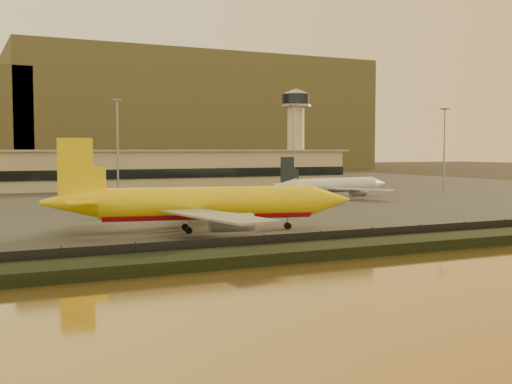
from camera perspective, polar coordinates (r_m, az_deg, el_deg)
ground at (r=96.69m, az=4.79°, el=-3.85°), size 900.00×900.00×0.00m
embankment at (r=82.50m, az=10.76°, el=-4.74°), size 320.00×7.00×1.40m
tarmac at (r=184.68m, az=-10.20°, el=-0.22°), size 320.00×220.00×0.20m
perimeter_fence at (r=85.64m, az=9.18°, el=-4.00°), size 300.00×0.05×2.20m
terminal_building at (r=211.17m, az=-16.21°, el=1.86°), size 202.00×25.00×12.60m
control_tower at (r=244.48m, az=3.56°, el=5.86°), size 11.20×11.20×35.50m
apron_light_masts at (r=170.03m, az=-3.57°, el=4.75°), size 152.20×12.20×25.40m
distant_hills at (r=424.11m, az=-21.78°, el=6.04°), size 470.00×160.00×70.00m
dhl_cargo_jet at (r=99.00m, az=-4.71°, el=-1.06°), size 47.78×46.04×14.36m
white_narrowbody_jet at (r=168.41m, az=6.86°, el=0.57°), size 37.66×36.42×10.83m
gse_vehicle_yellow at (r=129.06m, az=0.40°, el=-1.43°), size 3.97×1.90×1.76m
gse_vehicle_white at (r=122.90m, az=-10.94°, el=-1.80°), size 3.90×2.42×1.63m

